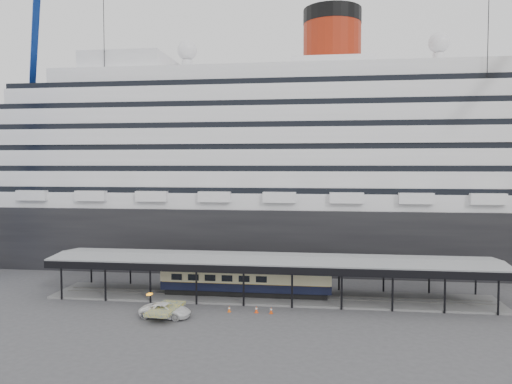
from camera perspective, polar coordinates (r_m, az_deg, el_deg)
ground at (r=59.93m, az=1.25°, el=-13.22°), size 200.00×200.00×0.00m
cruise_ship at (r=89.44m, az=3.48°, el=4.02°), size 130.00×30.00×43.90m
platform_canopy at (r=64.15m, az=1.73°, el=-9.95°), size 56.00×9.18×5.30m
port_truck at (r=57.46m, az=-10.29°, el=-13.18°), size 5.81×3.03×1.56m
pullman_carriage at (r=64.49m, az=-1.18°, el=-9.68°), size 21.69×3.04×21.28m
traffic_cone_left at (r=58.75m, az=-3.08°, el=-13.19°), size 0.40×0.40×0.74m
traffic_cone_mid at (r=58.37m, az=0.04°, el=-13.26°), size 0.55×0.55×0.81m
traffic_cone_right at (r=58.10m, az=1.74°, el=-13.35°), size 0.49×0.49×0.78m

